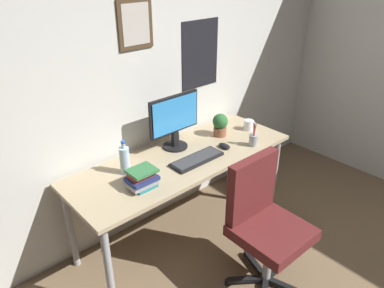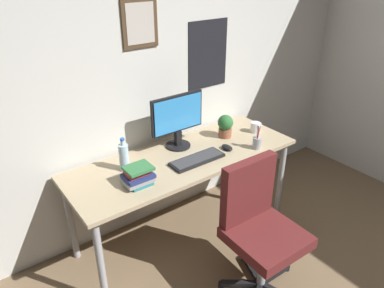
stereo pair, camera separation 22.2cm
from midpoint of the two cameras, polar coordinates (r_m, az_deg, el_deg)
name	(u,v)px [view 2 (the right image)]	position (r m, az deg, el deg)	size (l,w,h in m)	color
wall_back	(152,72)	(2.88, -4.04, 11.06)	(4.40, 0.10, 2.60)	silver
desk	(184,165)	(2.83, 1.04, -3.34)	(1.83, 0.66, 0.73)	tan
office_chair	(258,223)	(2.54, 12.89, -12.02)	(0.55, 0.57, 0.95)	#591E1E
monitor	(177,119)	(2.84, -0.05, 3.90)	(0.46, 0.20, 0.43)	black
keyboard	(197,159)	(2.74, 3.14, -2.47)	(0.43, 0.15, 0.03)	black
computer_mouse	(227,147)	(2.91, 7.69, -0.59)	(0.06, 0.11, 0.04)	black
water_bottle	(124,157)	(2.60, -8.20, -2.06)	(0.07, 0.07, 0.25)	silver
coffee_mug_near	(256,127)	(3.24, 11.84, 2.55)	(0.12, 0.08, 0.09)	white
potted_plant	(225,125)	(3.08, 7.28, 2.88)	(0.13, 0.13, 0.19)	brown
pen_cup	(257,142)	(2.96, 12.26, 0.22)	(0.07, 0.07, 0.20)	#9EA0A5
book_stack_left	(138,176)	(2.46, -5.86, -5.02)	(0.20, 0.15, 0.13)	#26727A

